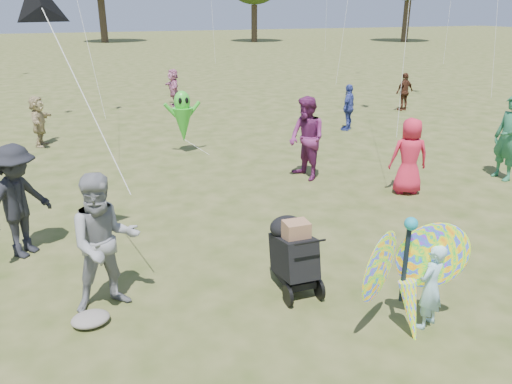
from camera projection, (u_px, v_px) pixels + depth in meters
ground at (307, 298)px, 7.04m from camera, size 160.00×160.00×0.00m
child_girl at (431, 286)px, 6.23m from camera, size 0.49×0.41×1.16m
adult_man at (105, 243)px, 6.53m from camera, size 1.00×0.81×1.91m
grey_bag at (90, 319)px, 6.43m from camera, size 0.49×0.40×0.16m
crowd_a at (409, 156)px, 10.73m from camera, size 0.94×0.76×1.66m
crowd_b at (19, 201)px, 7.96m from camera, size 1.32×1.37×1.88m
crowd_c at (348, 107)px, 16.30m from camera, size 0.90×0.86×1.50m
crowd_d at (39, 121)px, 14.44m from camera, size 0.73×1.42×1.46m
crowd_e at (307, 139)px, 11.59m from camera, size 0.88×1.05×1.94m
crowd_f at (508, 138)px, 11.56m from camera, size 0.49×0.74×1.98m
crowd_h at (404, 92)px, 19.41m from camera, size 0.91×0.52×1.45m
crowd_j at (173, 88)px, 20.30m from camera, size 0.46×1.39×1.49m
jogging_stroller at (293, 250)px, 7.08m from camera, size 0.54×1.06×1.09m
butterfly_kite at (408, 277)px, 6.03m from camera, size 1.74×0.75×1.76m
delta_kite_rig at (42, 8)px, 6.68m from camera, size 1.26×1.71×2.74m
alien_kite at (183, 119)px, 13.61m from camera, size 1.12×0.69×1.74m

